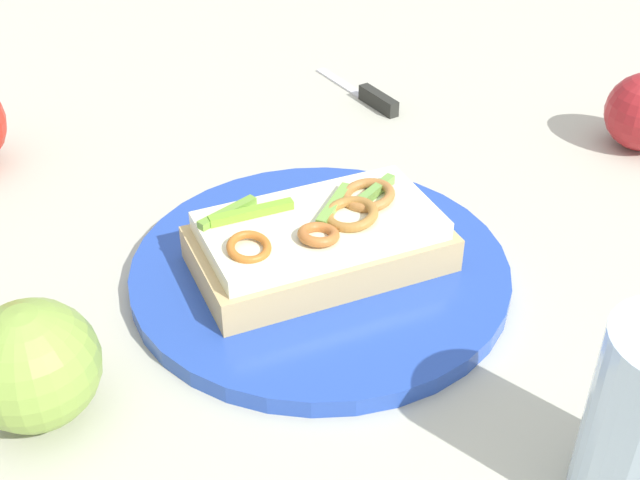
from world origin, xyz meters
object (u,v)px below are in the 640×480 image
sandwich (320,240)px  apple_0 (33,365)px  plate (320,271)px  knife (368,95)px

sandwich → apple_0: bearing=-165.1°
plate → apple_0: size_ratio=3.49×
sandwich → apple_0: 0.21m
apple_0 → knife: apple_0 is taller
apple_0 → sandwich: bearing=130.8°
plate → sandwich: sandwich is taller
apple_0 → knife: (-0.42, 0.19, -0.03)m
plate → knife: knife is taller
knife → plate: bearing=137.8°
sandwich → knife: sandwich is taller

